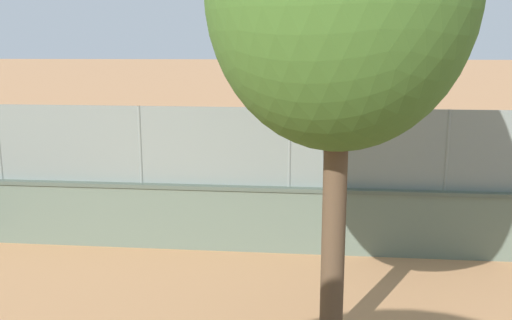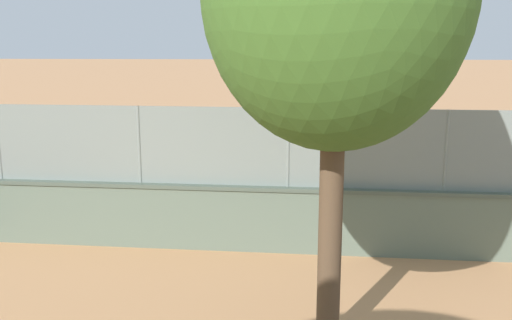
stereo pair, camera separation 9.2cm
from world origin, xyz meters
name	(u,v)px [view 2 (the right image)]	position (x,y,z in m)	size (l,w,h in m)	color
ground_plane	(245,156)	(0.00, 0.00, 0.00)	(260.00, 260.00, 0.00)	tan
perimeter_wall	(287,218)	(-1.81, 10.04, 0.70)	(25.43, 1.37, 1.40)	slate
fence_panel_on_wall	(288,148)	(-1.81, 10.04, 2.21)	(24.98, 0.99, 1.63)	gray
player_crossing_court	(192,132)	(2.07, -0.14, 0.92)	(0.71, 1.21, 1.56)	#B2B2B2
player_foreground_swinging	(315,155)	(-2.55, 4.27, 0.93)	(0.71, 1.21, 1.57)	black
player_at_service_line	(259,142)	(-0.71, 2.52, 1.00)	(1.10, 0.77, 1.70)	navy
sports_ball	(161,132)	(2.89, 1.57, 1.15)	(0.21, 0.21, 0.21)	orange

